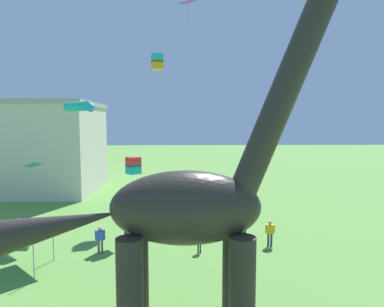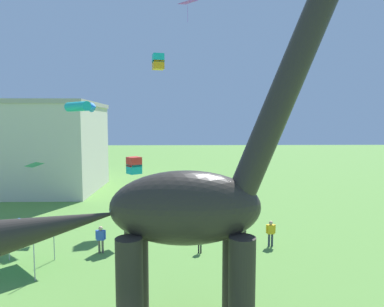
# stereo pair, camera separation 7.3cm
# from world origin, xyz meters

# --- Properties ---
(dinosaur_sculpture) EXTENTS (13.39, 2.84, 14.00)m
(dinosaur_sculpture) POSITION_xyz_m (2.61, 4.04, 5.06)
(dinosaur_sculpture) COLOR #2D2823
(dinosaur_sculpture) RESTS_ON ground_plane
(person_near_flyer) EXTENTS (0.43, 0.19, 1.15)m
(person_near_flyer) POSITION_xyz_m (3.63, 12.28, 0.70)
(person_near_flyer) COLOR black
(person_near_flyer) RESTS_ON ground_plane
(person_far_spectator) EXTENTS (0.65, 0.29, 1.74)m
(person_far_spectator) POSITION_xyz_m (8.47, 13.40, 1.05)
(person_far_spectator) COLOR #2D3347
(person_far_spectator) RESTS_ON ground_plane
(person_vendor_side) EXTENTS (0.66, 0.29, 1.75)m
(person_vendor_side) POSITION_xyz_m (-2.67, 12.46, 1.06)
(person_vendor_side) COLOR #6B6056
(person_vendor_side) RESTS_ON ground_plane
(festival_canopy_tent) EXTENTS (3.15, 3.15, 3.00)m
(festival_canopy_tent) POSITION_xyz_m (-6.57, 10.09, 2.54)
(festival_canopy_tent) COLOR #B2B2B7
(festival_canopy_tent) RESTS_ON ground_plane
(kite_mid_left) EXTENTS (1.19, 1.19, 1.21)m
(kite_mid_left) POSITION_xyz_m (-0.95, 15.61, 5.24)
(kite_mid_left) COLOR red
(kite_trailing) EXTENTS (1.96, 1.89, 0.30)m
(kite_trailing) POSITION_xyz_m (-11.37, 23.09, 4.40)
(kite_trailing) COLOR green
(kite_mid_center) EXTENTS (1.16, 1.15, 1.17)m
(kite_mid_center) POSITION_xyz_m (2.86, 10.77, 14.93)
(kite_mid_center) COLOR purple
(kite_high_left) EXTENTS (1.21, 1.21, 1.42)m
(kite_high_left) POSITION_xyz_m (0.29, 23.28, 13.95)
(kite_high_left) COLOR #19B2B7
(kite_mid_right) EXTENTS (2.75, 2.80, 0.79)m
(kite_mid_right) POSITION_xyz_m (-5.56, 18.81, 9.59)
(kite_mid_right) COLOR #19B2B7
(background_building_block) EXTENTS (16.25, 12.72, 10.82)m
(background_building_block) POSITION_xyz_m (-16.03, 33.04, 5.42)
(background_building_block) COLOR beige
(background_building_block) RESTS_ON ground_plane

